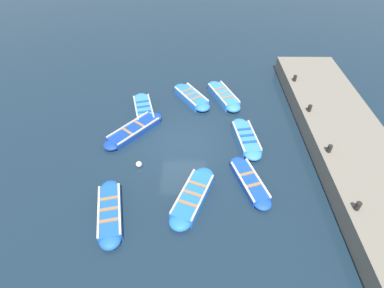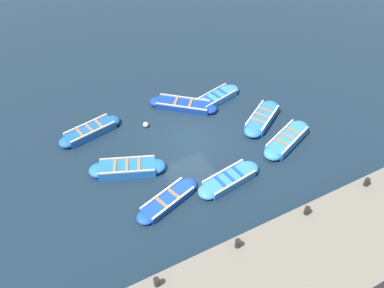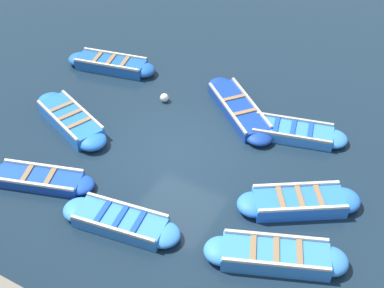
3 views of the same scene
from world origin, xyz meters
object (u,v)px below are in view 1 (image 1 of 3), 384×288
bollard_south (295,78)px  buoy_orange_near (139,164)px  boat_broadside (110,212)px  bollard_mid_north (330,149)px  boat_outer_left (134,130)px  boat_mid_row (191,97)px  bollard_mid_south (310,108)px  boat_end_of_row (223,96)px  bollard_north (358,206)px  boat_stern_in (193,197)px  boat_outer_right (249,182)px  boat_tucked (144,109)px  boat_bow_out (246,138)px

bollard_south → buoy_orange_near: bollard_south is taller
boat_broadside → bollard_mid_north: size_ratio=9.58×
boat_outer_left → bollard_mid_north: (8.98, -2.32, 0.93)m
boat_broadside → boat_mid_row: size_ratio=1.05×
boat_mid_row → buoy_orange_near: (-2.33, -5.48, -0.06)m
boat_broadside → bollard_mid_north: bollard_mid_north is taller
boat_mid_row → bollard_mid_south: (6.07, -2.37, 0.90)m
boat_end_of_row → boat_broadside: bearing=-121.1°
bollard_north → bollard_mid_north: 3.03m
boat_stern_in → bollard_mid_south: bollard_mid_south is taller
buoy_orange_near → bollard_mid_north: bearing=0.6°
boat_mid_row → boat_outer_right: bearing=-68.4°
boat_tucked → boat_outer_right: boat_tucked is taller
buoy_orange_near → boat_bow_out: bearing=19.6°
boat_broadside → bollard_mid_north: 9.59m
boat_tucked → bollard_mid_north: size_ratio=9.61×
boat_outer_left → bollard_north: 10.50m
bollard_south → boat_outer_left: bearing=-157.3°
boat_outer_right → buoy_orange_near: (-4.90, 1.01, -0.00)m
boat_bow_out → boat_outer_right: bearing=-94.1°
boat_end_of_row → boat_outer_left: bearing=-146.3°
boat_stern_in → bollard_north: bearing=-10.3°
boat_outer_left → bollard_mid_south: 9.06m
bollard_mid_south → boat_broadside: bearing=-147.8°
boat_outer_left → boat_mid_row: bearing=46.6°
boat_mid_row → buoy_orange_near: boat_mid_row is taller
boat_broadside → bollard_south: 12.72m
boat_outer_right → boat_stern_in: bearing=-160.3°
boat_outer_left → boat_outer_right: 6.45m
boat_tucked → boat_outer_right: 7.45m
bollard_north → boat_bow_out: bearing=124.7°
boat_mid_row → bollard_mid_north: 8.17m
boat_broadside → boat_bow_out: boat_broadside is taller
boat_outer_right → bollard_mid_south: bollard_mid_south is taller
boat_bow_out → boat_end_of_row: size_ratio=0.94×
boat_outer_right → bollard_north: bearing=-29.0°
boat_end_of_row → bollard_mid_south: bollard_mid_south is taller
bollard_south → boat_stern_in: bearing=-126.5°
boat_end_of_row → bollard_south: 4.30m
boat_outer_left → boat_tucked: 1.91m
boat_bow_out → buoy_orange_near: 5.42m
boat_tucked → boat_outer_right: size_ratio=1.06×
boat_outer_left → bollard_south: bollard_south is taller
bollard_north → bollard_mid_north: size_ratio=1.00×
boat_tucked → bollard_mid_south: 8.86m
boat_bow_out → boat_end_of_row: boat_end_of_row is taller
boat_outer_right → bollard_mid_south: (3.50, 4.12, 0.95)m
boat_mid_row → bollard_north: bollard_north is taller
bollard_mid_north → bollard_mid_south: 3.03m
boat_mid_row → buoy_orange_near: bearing=-113.0°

